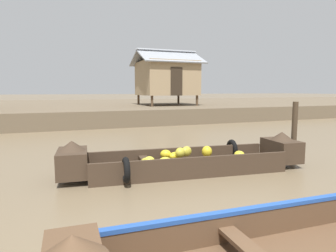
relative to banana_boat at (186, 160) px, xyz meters
name	(u,v)px	position (x,y,z in m)	size (l,w,h in m)	color
ground_plane	(112,139)	(-0.74, 5.27, -0.28)	(300.00, 300.00, 0.00)	#726047
riverbank_strip	(80,109)	(-0.74, 18.49, 0.15)	(160.00, 20.00, 0.87)	brown
banana_boat	(186,160)	(0.00, 0.00, 0.00)	(5.72, 1.65, 0.85)	#3D2D21
stilt_house_right	(167,77)	(4.64, 13.25, 2.50)	(4.28, 4.02, 3.79)	#4C3826
mooring_post	(294,132)	(3.06, -0.13, 0.51)	(0.14, 0.14, 1.59)	#423323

